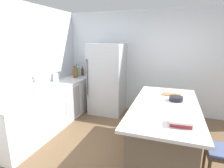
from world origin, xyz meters
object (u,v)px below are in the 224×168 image
at_px(refrigerator, 107,79).
at_px(olive_oil_bottle, 77,72).
at_px(cutting_board, 171,95).
at_px(vinegar_bottle, 76,74).
at_px(cookbook_stack, 181,122).
at_px(kitchen_island, 163,131).
at_px(sink_faucet, 42,82).
at_px(flower_vase, 35,89).
at_px(bar_stool, 222,158).
at_px(whiskey_bottle, 75,73).
at_px(gin_bottle, 79,72).
at_px(mixing_bowl, 176,99).
at_px(paper_towel_roll, 56,80).
at_px(syrup_bottle, 82,72).

relative_size(refrigerator, olive_oil_bottle, 5.36).
bearing_deg(cutting_board, refrigerator, 149.00).
bearing_deg(vinegar_bottle, cookbook_stack, -37.91).
bearing_deg(kitchen_island, sink_faucet, 176.22).
height_order(flower_vase, cutting_board, flower_vase).
bearing_deg(cookbook_stack, bar_stool, 8.44).
bearing_deg(whiskey_bottle, kitchen_island, -30.04).
height_order(gin_bottle, mixing_bowl, gin_bottle).
xyz_separation_m(refrigerator, olive_oil_bottle, (-0.88, -0.02, 0.14)).
bearing_deg(vinegar_bottle, refrigerator, 13.41).
xyz_separation_m(olive_oil_bottle, vinegar_bottle, (0.07, -0.18, -0.02)).
distance_m(sink_faucet, mixing_bowl, 2.60).
bearing_deg(kitchen_island, mixing_bowl, 58.26).
xyz_separation_m(paper_towel_roll, vinegar_bottle, (0.02, 0.83, -0.02)).
bearing_deg(vinegar_bottle, cutting_board, -17.65).
relative_size(sink_faucet, vinegar_bottle, 1.06).
distance_m(syrup_bottle, whiskey_bottle, 0.30).
height_order(olive_oil_bottle, cookbook_stack, olive_oil_bottle).
relative_size(gin_bottle, cookbook_stack, 1.16).
bearing_deg(olive_oil_bottle, vinegar_bottle, -67.13).
distance_m(flower_vase, paper_towel_roll, 0.67).
relative_size(flower_vase, paper_towel_roll, 1.06).
xyz_separation_m(refrigerator, mixing_bowl, (1.67, -1.26, 0.05)).
xyz_separation_m(olive_oil_bottle, cookbook_stack, (2.60, -2.15, -0.09)).
height_order(cookbook_stack, cutting_board, cookbook_stack).
bearing_deg(vinegar_bottle, whiskey_bottle, 136.40).
height_order(refrigerator, sink_faucet, refrigerator).
distance_m(paper_towel_roll, cookbook_stack, 2.79).
distance_m(kitchen_island, olive_oil_bottle, 2.88).
relative_size(paper_towel_roll, vinegar_bottle, 1.10).
bearing_deg(cookbook_stack, refrigerator, 128.50).
height_order(paper_towel_roll, mixing_bowl, paper_towel_roll).
bearing_deg(whiskey_bottle, paper_towel_roll, -86.17).
height_order(paper_towel_roll, cookbook_stack, paper_towel_roll).
bearing_deg(paper_towel_roll, mixing_bowl, -5.45).
xyz_separation_m(kitchen_island, whiskey_bottle, (-2.41, 1.39, 0.56)).
bearing_deg(refrigerator, mixing_bowl, -36.99).
relative_size(cookbook_stack, cutting_board, 0.80).
bearing_deg(gin_bottle, cutting_board, -22.97).
bearing_deg(sink_faucet, flower_vase, -73.16).
bearing_deg(cutting_board, kitchen_island, -97.67).
bearing_deg(paper_towel_roll, kitchen_island, -11.73).
xyz_separation_m(vinegar_bottle, cutting_board, (2.40, -0.76, -0.10)).
relative_size(bar_stool, whiskey_bottle, 2.21).
relative_size(paper_towel_roll, olive_oil_bottle, 0.93).
bearing_deg(paper_towel_roll, gin_bottle, 91.67).
height_order(kitchen_island, flower_vase, flower_vase).
relative_size(kitchen_island, vinegar_bottle, 7.23).
relative_size(kitchen_island, sink_faucet, 6.82).
bearing_deg(gin_bottle, sink_faucet, -92.50).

